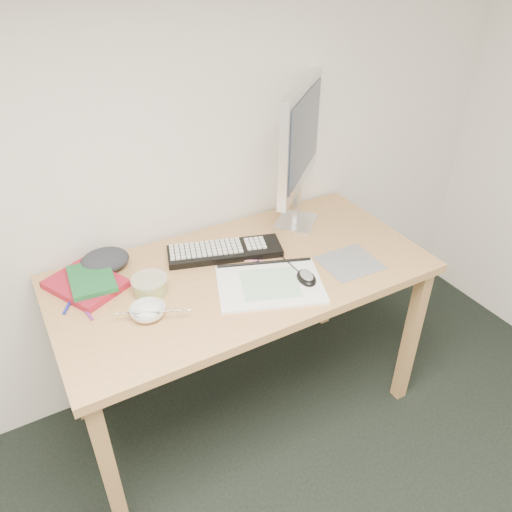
{
  "coord_description": "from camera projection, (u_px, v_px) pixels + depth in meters",
  "views": [
    {
      "loc": [
        -0.43,
        0.08,
        1.83
      ],
      "look_at": [
        0.31,
        1.38,
        0.83
      ],
      "focal_mm": 35.0,
      "sensor_mm": 36.0,
      "label": 1
    }
  ],
  "objects": [
    {
      "name": "desk",
      "position": [
        243.0,
        288.0,
        1.91
      ],
      "size": [
        1.4,
        0.7,
        0.75
      ],
      "color": "tan",
      "rests_on": "ground"
    },
    {
      "name": "mousepad",
      "position": [
        350.0,
        263.0,
        1.91
      ],
      "size": [
        0.22,
        0.2,
        0.0
      ],
      "primitive_type": "cube",
      "rotation": [
        0.0,
        0.0,
        -0.04
      ],
      "color": "slate",
      "rests_on": "desk"
    },
    {
      "name": "sketchpad",
      "position": [
        270.0,
        285.0,
        1.78
      ],
      "size": [
        0.44,
        0.38,
        0.01
      ],
      "primitive_type": "cube",
      "rotation": [
        0.0,
        0.0,
        -0.36
      ],
      "color": "white",
      "rests_on": "desk"
    },
    {
      "name": "keyboard",
      "position": [
        225.0,
        251.0,
        1.95
      ],
      "size": [
        0.46,
        0.27,
        0.03
      ],
      "primitive_type": "cube",
      "rotation": [
        0.0,
        0.0,
        -0.3
      ],
      "color": "black",
      "rests_on": "desk"
    },
    {
      "name": "monitor",
      "position": [
        300.0,
        140.0,
        1.96
      ],
      "size": [
        0.4,
        0.37,
        0.59
      ],
      "rotation": [
        0.0,
        0.0,
        0.74
      ],
      "color": "silver",
      "rests_on": "desk"
    },
    {
      "name": "mouse",
      "position": [
        307.0,
        275.0,
        1.79
      ],
      "size": [
        0.08,
        0.11,
        0.03
      ],
      "primitive_type": "ellipsoid",
      "rotation": [
        0.0,
        0.0,
        -0.21
      ],
      "color": "black",
      "rests_on": "sketchpad"
    },
    {
      "name": "rice_bowl",
      "position": [
        148.0,
        312.0,
        1.64
      ],
      "size": [
        0.13,
        0.13,
        0.04
      ],
      "primitive_type": "imported",
      "rotation": [
        0.0,
        0.0,
        -0.11
      ],
      "color": "white",
      "rests_on": "desk"
    },
    {
      "name": "chopsticks",
      "position": [
        153.0,
        312.0,
        1.61
      ],
      "size": [
        0.22,
        0.11,
        0.02
      ],
      "primitive_type": "cylinder",
      "rotation": [
        0.0,
        1.57,
        -0.43
      ],
      "color": "silver",
      "rests_on": "rice_bowl"
    },
    {
      "name": "fruit_tub",
      "position": [
        150.0,
        286.0,
        1.74
      ],
      "size": [
        0.16,
        0.16,
        0.06
      ],
      "primitive_type": "cylinder",
      "rotation": [
        0.0,
        0.0,
        0.33
      ],
      "color": "#E5DC50",
      "rests_on": "desk"
    },
    {
      "name": "book_red",
      "position": [
        86.0,
        284.0,
        1.77
      ],
      "size": [
        0.29,
        0.32,
        0.03
      ],
      "primitive_type": "cube",
      "rotation": [
        0.0,
        0.0,
        0.46
      ],
      "color": "maroon",
      "rests_on": "desk"
    },
    {
      "name": "book_green",
      "position": [
        92.0,
        279.0,
        1.76
      ],
      "size": [
        0.17,
        0.22,
        0.02
      ],
      "primitive_type": "cube",
      "rotation": [
        0.0,
        0.0,
        -0.08
      ],
      "color": "#165B2B",
      "rests_on": "book_red"
    },
    {
      "name": "cloth_lump",
      "position": [
        105.0,
        261.0,
        1.86
      ],
      "size": [
        0.17,
        0.14,
        0.06
      ],
      "primitive_type": "ellipsoid",
      "rotation": [
        0.0,
        0.0,
        -0.12
      ],
      "color": "#26282E",
      "rests_on": "desk"
    },
    {
      "name": "pencil_pink",
      "position": [
        238.0,
        261.0,
        1.91
      ],
      "size": [
        0.17,
        0.11,
        0.01
      ],
      "primitive_type": "cylinder",
      "rotation": [
        0.0,
        1.57,
        -0.53
      ],
      "color": "#D66B8D",
      "rests_on": "desk"
    },
    {
      "name": "pencil_tan",
      "position": [
        250.0,
        262.0,
        1.91
      ],
      "size": [
        0.12,
        0.14,
        0.01
      ],
      "primitive_type": "cylinder",
      "rotation": [
        0.0,
        1.57,
        -0.87
      ],
      "color": "#A67B57",
      "rests_on": "desk"
    },
    {
      "name": "pencil_black",
      "position": [
        259.0,
        261.0,
        1.91
      ],
      "size": [
        0.2,
        0.05,
        0.01
      ],
      "primitive_type": "cylinder",
      "rotation": [
        0.0,
        1.57,
        0.21
      ],
      "color": "black",
      "rests_on": "desk"
    },
    {
      "name": "marker_blue",
      "position": [
        70.0,
        303.0,
        1.7
      ],
      "size": [
        0.07,
        0.11,
        0.01
      ],
      "primitive_type": "cylinder",
      "rotation": [
        0.0,
        1.57,
        1.03
      ],
      "color": "#1B2597",
      "rests_on": "desk"
    },
    {
      "name": "marker_orange",
      "position": [
        96.0,
        294.0,
        1.74
      ],
      "size": [
        0.04,
        0.13,
        0.01
      ],
      "primitive_type": "cylinder",
      "rotation": [
        0.0,
        1.57,
        1.8
      ],
      "color": "orange",
      "rests_on": "desk"
    },
    {
      "name": "marker_purple",
      "position": [
        86.0,
        310.0,
        1.67
      ],
      "size": [
        0.02,
        0.12,
        0.01
      ],
      "primitive_type": "cylinder",
      "rotation": [
        0.0,
        1.57,
        1.69
      ],
      "color": "#742589",
      "rests_on": "desk"
    }
  ]
}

